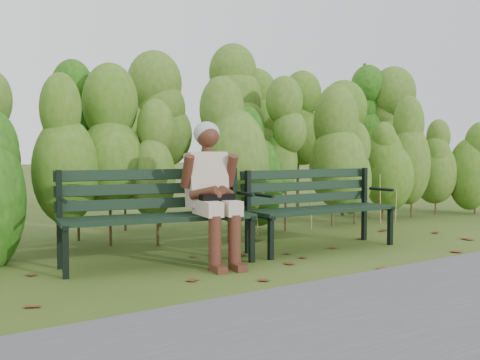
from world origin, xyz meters
TOP-DOWN VIEW (x-y plane):
  - ground at (0.00, 0.00)m, footprint 80.00×80.00m
  - footpath at (0.00, -2.20)m, footprint 60.00×2.50m
  - hedge_band at (0.00, 1.86)m, footprint 11.04×1.67m
  - leaf_litter at (-0.74, -0.25)m, footprint 5.72×2.25m
  - bench_left at (-0.87, 0.45)m, footprint 1.82×0.89m
  - bench_right at (0.93, 0.24)m, footprint 1.71×0.63m
  - seated_woman at (-0.43, 0.18)m, footprint 0.55×0.81m

SIDE VIEW (x-z plane):
  - ground at x=0.00m, z-range 0.00..0.00m
  - leaf_litter at x=-0.74m, z-range 0.00..0.01m
  - footpath at x=0.00m, z-range 0.00..0.01m
  - bench_right at x=0.93m, z-range 0.07..0.92m
  - bench_left at x=-0.87m, z-range 0.08..0.95m
  - seated_woman at x=-0.43m, z-range 0.08..1.39m
  - hedge_band at x=0.00m, z-range 0.05..2.47m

